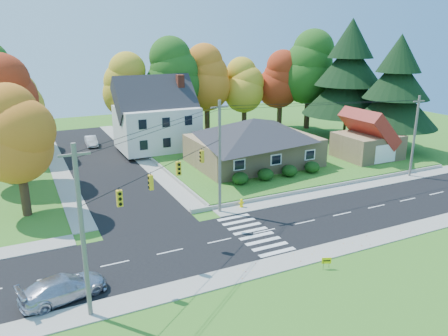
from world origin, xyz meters
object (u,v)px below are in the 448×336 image
object	(u,v)px
ranch_house	(253,140)
silver_sedan	(64,287)
white_car	(91,141)
fire_hydrant	(241,203)

from	to	relation	value
ranch_house	silver_sedan	xyz separation A→B (m)	(-23.62, -18.85, -2.51)
ranch_house	white_car	world-z (taller)	ranch_house
silver_sedan	fire_hydrant	size ratio (longest dim) A/B	5.96
white_car	silver_sedan	bearing A→B (deg)	-99.61
silver_sedan	fire_hydrant	bearing A→B (deg)	-76.59
ranch_house	silver_sedan	distance (m)	30.32
ranch_house	silver_sedan	bearing A→B (deg)	-141.40
silver_sedan	fire_hydrant	distance (m)	18.23
ranch_house	white_car	distance (m)	24.75
ranch_house	fire_hydrant	size ratio (longest dim) A/B	17.10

